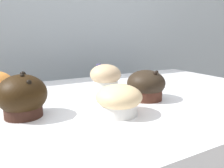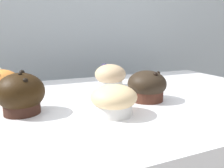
{
  "view_description": "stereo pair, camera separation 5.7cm",
  "coord_description": "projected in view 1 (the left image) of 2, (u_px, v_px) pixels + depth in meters",
  "views": [
    {
      "loc": [
        -0.33,
        -0.51,
        1.08
      ],
      "look_at": [
        -0.06,
        -0.02,
        0.95
      ],
      "focal_mm": 35.0,
      "sensor_mm": 36.0,
      "label": 1
    },
    {
      "loc": [
        -0.27,
        -0.54,
        1.08
      ],
      "look_at": [
        -0.06,
        -0.02,
        0.95
      ],
      "focal_mm": 35.0,
      "sensor_mm": 36.0,
      "label": 2
    }
  ],
  "objects": [
    {
      "name": "wall_back",
      "position": [
        64.0,
        71.0,
        1.15
      ],
      "size": [
        3.2,
        0.1,
        1.8
      ],
      "primitive_type": "cube",
      "color": "#A8B2B7",
      "rests_on": "ground"
    },
    {
      "name": "muffin_front_center",
      "position": [
        104.0,
        76.0,
        0.73
      ],
      "size": [
        0.1,
        0.1,
        0.08
      ],
      "color": "silver",
      "rests_on": "display_counter"
    },
    {
      "name": "muffin_back_left",
      "position": [
        119.0,
        100.0,
        0.47
      ],
      "size": [
        0.1,
        0.1,
        0.07
      ],
      "color": "silver",
      "rests_on": "display_counter"
    },
    {
      "name": "muffin_front_left",
      "position": [
        22.0,
        97.0,
        0.46
      ],
      "size": [
        0.1,
        0.1,
        0.1
      ],
      "color": "#371E16",
      "rests_on": "display_counter"
    },
    {
      "name": "muffin_back_center",
      "position": [
        146.0,
        86.0,
        0.59
      ],
      "size": [
        0.1,
        0.1,
        0.08
      ],
      "color": "#47251A",
      "rests_on": "display_counter"
    }
  ]
}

